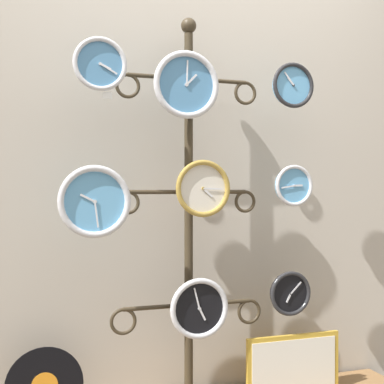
# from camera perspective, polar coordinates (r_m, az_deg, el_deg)

# --- Properties ---
(shop_wall) EXTENTS (4.40, 0.04, 2.80)m
(shop_wall) POSITION_cam_1_polar(r_m,az_deg,el_deg) (2.69, -1.43, 7.54)
(shop_wall) COLOR #BCB2A3
(shop_wall) RESTS_ON ground_plane
(display_stand) EXTENTS (0.75, 0.38, 1.87)m
(display_stand) POSITION_cam_1_polar(r_m,az_deg,el_deg) (2.54, -0.36, -8.80)
(display_stand) COLOR #382D1E
(display_stand) RESTS_ON ground_plane
(clock_top_left) EXTENTS (0.23, 0.04, 0.23)m
(clock_top_left) POSITION_cam_1_polar(r_m,az_deg,el_deg) (2.37, -9.80, 13.30)
(clock_top_left) COLOR #4C84B2
(clock_top_center) EXTENTS (0.31, 0.04, 0.31)m
(clock_top_center) POSITION_cam_1_polar(r_m,az_deg,el_deg) (2.46, -0.62, 11.36)
(clock_top_center) COLOR #4C84B2
(clock_top_right) EXTENTS (0.22, 0.04, 0.22)m
(clock_top_right) POSITION_cam_1_polar(r_m,az_deg,el_deg) (2.68, 10.69, 11.10)
(clock_top_right) COLOR #60A8DB
(clock_middle_left) EXTENTS (0.31, 0.04, 0.31)m
(clock_middle_left) POSITION_cam_1_polar(r_m,az_deg,el_deg) (2.29, -10.35, -1.01)
(clock_middle_left) COLOR #60A8DB
(clock_middle_center) EXTENTS (0.26, 0.04, 0.26)m
(clock_middle_center) POSITION_cam_1_polar(r_m,az_deg,el_deg) (2.45, 1.16, 0.38)
(clock_middle_center) COLOR silver
(clock_middle_right) EXTENTS (0.20, 0.04, 0.20)m
(clock_middle_right) POSITION_cam_1_polar(r_m,az_deg,el_deg) (2.63, 10.78, 0.67)
(clock_middle_right) COLOR #60A8DB
(clock_bottom_center) EXTENTS (0.28, 0.04, 0.28)m
(clock_bottom_center) POSITION_cam_1_polar(r_m,az_deg,el_deg) (2.47, 0.76, -12.30)
(clock_bottom_center) COLOR black
(clock_bottom_right) EXTENTS (0.22, 0.04, 0.22)m
(clock_bottom_right) POSITION_cam_1_polar(r_m,az_deg,el_deg) (2.66, 10.41, -10.58)
(clock_bottom_right) COLOR black
(picture_frame) EXTENTS (0.50, 0.02, 0.29)m
(picture_frame) POSITION_cam_1_polar(r_m,az_deg,el_deg) (2.78, 10.78, -17.62)
(picture_frame) COLOR gold
(picture_frame) RESTS_ON low_shelf
(price_tag_upper) EXTENTS (0.04, 0.00, 0.03)m
(price_tag_upper) POSITION_cam_1_polar(r_m,az_deg,el_deg) (2.35, -9.01, 10.15)
(price_tag_upper) COLOR white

